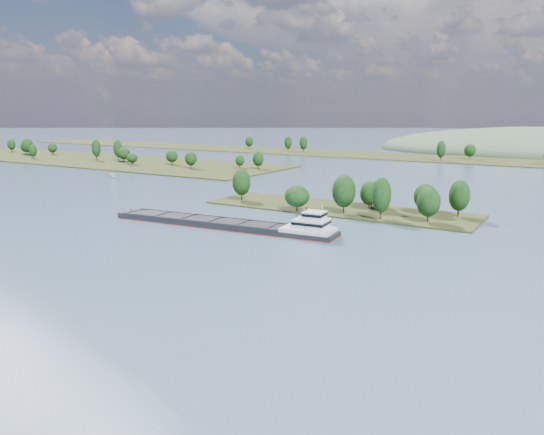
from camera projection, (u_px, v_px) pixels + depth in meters
The scene contains 6 objects.
ground at pixel (248, 244), 145.66m from camera, with size 1800.00×1800.00×0.00m, color #3E536B.
tree_island at pixel (353, 200), 190.15m from camera, with size 100.00×32.86×15.31m.
left_bank at pixel (92, 159), 379.12m from camera, with size 300.00×80.00×16.31m.
back_shoreline at pixel (478, 160), 375.37m from camera, with size 900.00×60.00×15.42m.
cargo_barge at pixel (236, 224), 165.06m from camera, with size 77.57×16.04×10.42m.
motorboat at pixel (113, 176), 283.06m from camera, with size 2.49×6.61×2.55m, color silver.
Camera 1 is at (79.06, 2.90, 36.79)m, focal length 35.00 mm.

